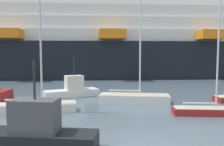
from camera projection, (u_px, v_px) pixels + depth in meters
The scene contains 6 objects.
sailboat_2 at pixel (36, 106), 17.29m from camera, with size 5.94×1.86×10.07m.
sailboat_5 at pixel (210, 108), 16.52m from camera, with size 5.31×2.11×9.98m.
sailboat_6 at pixel (134, 97), 20.77m from camera, with size 6.36×3.06×9.11m.
fishing_boat_0 at pixel (39, 131), 10.53m from camera, with size 5.30×2.54×4.09m.
fishing_boat_2 at pixel (72, 90), 23.61m from camera, with size 5.64×3.38×4.03m.
cruise_ship at pixel (24, 46), 45.07m from camera, with size 117.94×22.51×18.66m.
Camera 1 is at (-2.86, -10.08, 4.33)m, focal length 37.38 mm.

